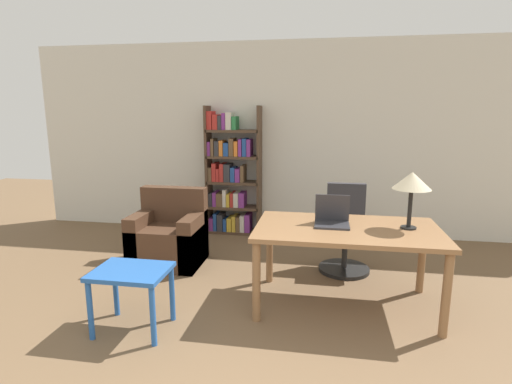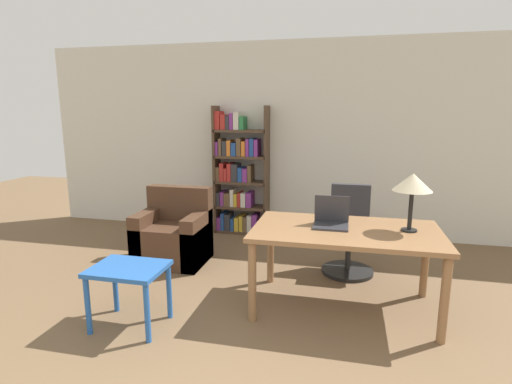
% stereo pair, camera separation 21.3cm
% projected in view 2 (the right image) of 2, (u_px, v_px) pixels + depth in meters
% --- Properties ---
extents(wall_back, '(8.00, 0.06, 2.70)m').
position_uv_depth(wall_back, '(312.00, 140.00, 5.58)').
color(wall_back, silver).
rests_on(wall_back, ground_plane).
extents(desk, '(1.61, 0.93, 0.74)m').
position_uv_depth(desk, '(346.00, 239.00, 3.50)').
color(desk, olive).
rests_on(desk, ground_plane).
extents(laptop, '(0.31, 0.26, 0.27)m').
position_uv_depth(laptop, '(331.00, 220.00, 3.55)').
color(laptop, '#2D2D33').
rests_on(laptop, desk).
extents(table_lamp, '(0.33, 0.33, 0.50)m').
position_uv_depth(table_lamp, '(413.00, 184.00, 3.34)').
color(table_lamp, black).
rests_on(table_lamp, desk).
extents(office_chair, '(0.56, 0.56, 0.96)m').
position_uv_depth(office_chair, '(349.00, 235.00, 4.38)').
color(office_chair, black).
rests_on(office_chair, ground_plane).
extents(side_table_blue, '(0.58, 0.46, 0.52)m').
position_uv_depth(side_table_blue, '(129.00, 277.00, 3.24)').
color(side_table_blue, '#2356A3').
rests_on(side_table_blue, ground_plane).
extents(armchair, '(0.78, 0.64, 0.87)m').
position_uv_depth(armchair, '(174.00, 236.00, 4.69)').
color(armchair, '#472D1E').
rests_on(armchair, ground_plane).
extents(bookshelf, '(0.78, 0.28, 1.82)m').
position_uv_depth(bookshelf, '(238.00, 176.00, 5.72)').
color(bookshelf, '#4C3828').
rests_on(bookshelf, ground_plane).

